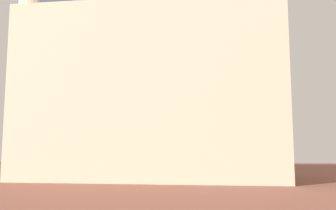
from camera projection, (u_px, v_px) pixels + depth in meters
The scene contains 1 object.
landmark_building at pixel (155, 77), 33.61m from camera, with size 22.92×11.37×31.41m.
Camera 1 is at (1.94, -0.75, 2.69)m, focal length 38.53 mm.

